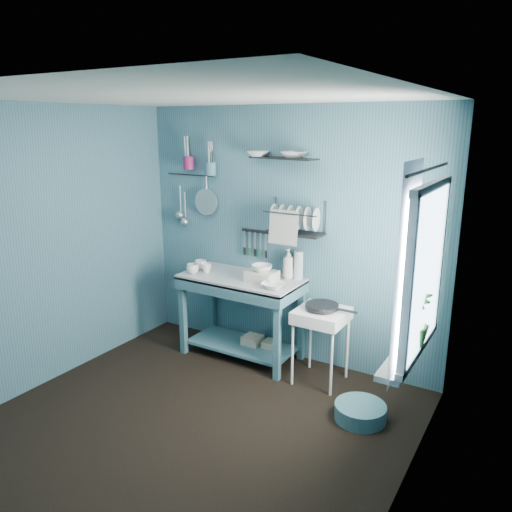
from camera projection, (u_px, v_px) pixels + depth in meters
The scene contains 35 objects.
floor at pixel (196, 423), 3.99m from camera, with size 3.20×3.20×0.00m, color black.
ceiling at pixel (184, 96), 3.35m from camera, with size 3.20×3.20×0.00m, color silver.
wall_back at pixel (286, 236), 4.91m from camera, with size 3.20×3.20×0.00m, color #376171.
wall_left at pixel (50, 247), 4.47m from camera, with size 3.00×3.00×0.00m, color #376171.
wall_right at pixel (410, 316), 2.87m from camera, with size 3.00×3.00×0.00m, color #376171.
work_counter at pixel (241, 317), 5.05m from camera, with size 1.21×0.60×0.85m, color #34616E.
mug_left at pixel (193, 269), 5.04m from camera, with size 0.12×0.12×0.10m, color silver.
mug_mid at pixel (206, 268), 5.07m from camera, with size 0.10×0.10×0.09m, color silver.
mug_right at pixel (201, 265), 5.18m from camera, with size 0.12×0.12×0.10m, color silver.
wash_tub at pixel (262, 276), 4.79m from camera, with size 0.28×0.22×0.10m, color beige.
tub_bowl at pixel (262, 268), 4.77m from camera, with size 0.20×0.20×0.06m, color silver.
soap_bottle at pixel (288, 263), 4.86m from camera, with size 0.12×0.12×0.30m, color beige.
water_bottle at pixel (298, 265), 4.83m from camera, with size 0.09×0.09×0.28m, color #ACB8C0.
counter_bowl at pixel (273, 285), 4.58m from camera, with size 0.22×0.22×0.05m, color silver.
hotplate_stand at pixel (320, 346), 4.56m from camera, with size 0.44×0.44×0.70m, color white.
frying_pan at pixel (322, 306), 4.46m from camera, with size 0.30×0.30×0.04m, color black.
knife_strip at pixel (256, 231), 5.05m from camera, with size 0.32×0.02×0.03m, color black.
dish_rack at pixel (295, 217), 4.67m from camera, with size 0.55×0.24×0.32m, color black.
upper_shelf at pixel (283, 158), 4.63m from camera, with size 0.70×0.18×0.01m, color black.
shelf_bowl_left at pixel (258, 150), 4.74m from camera, with size 0.20×0.20×0.05m, color silver.
shelf_bowl_right at pixel (294, 151), 4.55m from camera, with size 0.23×0.23×0.06m, color silver.
utensil_cup_magenta at pixel (189, 163), 5.23m from camera, with size 0.11×0.11×0.13m, color #921B51.
utensil_cup_teal at pixel (211, 169), 5.10m from camera, with size 0.11×0.11×0.13m, color teal.
colander at pixel (206, 202), 5.26m from camera, with size 0.28×0.28×0.03m, color #AAAEB2.
ladle_outer at pixel (180, 199), 5.45m from camera, with size 0.01×0.01×0.30m, color #AAAEB2.
ladle_inner at pixel (185, 206), 5.44m from camera, with size 0.01×0.01×0.30m, color #AAAEB2.
hook_rail at pixel (190, 175), 5.32m from camera, with size 0.01×0.01×0.60m, color black.
window_glass at pixel (428, 271), 3.21m from camera, with size 1.10×1.10×0.00m, color white.
windowsill at pixel (407, 352), 3.41m from camera, with size 0.16×0.95×0.04m, color white.
curtain at pixel (406, 274), 2.99m from camera, with size 1.35×1.35×0.00m, color white.
curtain_rod at pixel (429, 169), 3.07m from camera, with size 0.02×0.02×1.05m, color black.
potted_plant at pixel (411, 319), 3.35m from camera, with size 0.25×0.25×0.44m, color #2C6F2F.
storage_tin_large at pixel (252, 346), 5.12m from camera, with size 0.18×0.18×0.22m, color tan.
storage_tin_small at pixel (271, 350), 5.05m from camera, with size 0.15×0.15×0.20m, color tan.
floor_basin at pixel (360, 412), 4.03m from camera, with size 0.42×0.42×0.13m, color #3F717C.
Camera 1 is at (2.23, -2.76, 2.32)m, focal length 35.00 mm.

